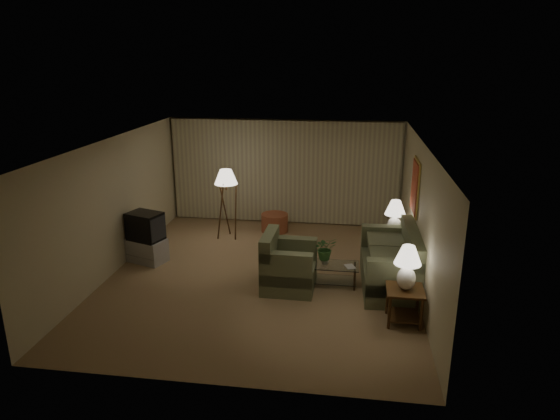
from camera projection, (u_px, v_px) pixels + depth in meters
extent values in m
plane|color=#9E7857|center=(261.00, 276.00, 10.02)|extent=(7.00, 7.00, 0.00)
cube|color=beige|center=(285.00, 171.00, 12.93)|extent=(6.00, 0.04, 2.70)
cube|color=beige|center=(114.00, 205.00, 10.03)|extent=(0.04, 7.00, 2.70)
cube|color=beige|center=(420.00, 219.00, 9.21)|extent=(0.04, 7.00, 2.70)
cube|color=white|center=(260.00, 142.00, 9.22)|extent=(6.00, 7.00, 0.04)
cube|color=beige|center=(284.00, 172.00, 12.85)|extent=(5.85, 0.12, 2.65)
cube|color=gold|center=(416.00, 187.00, 9.85)|extent=(0.03, 0.90, 1.10)
cube|color=maroon|center=(414.00, 187.00, 9.86)|extent=(0.02, 0.80, 1.00)
cube|color=#6E7552|center=(389.00, 274.00, 9.53)|extent=(2.07, 1.13, 0.47)
cube|color=#6E7552|center=(289.00, 277.00, 9.46)|extent=(1.05, 1.00, 0.45)
cube|color=#39220F|center=(405.00, 290.00, 8.13)|extent=(0.60, 0.60, 0.04)
cube|color=#39220F|center=(403.00, 315.00, 8.27)|extent=(0.51, 0.51, 0.02)
cylinder|color=#39220F|center=(389.00, 313.00, 8.02)|extent=(0.05, 0.05, 0.56)
cylinder|color=#39220F|center=(387.00, 299.00, 8.49)|extent=(0.05, 0.05, 0.56)
cylinder|color=#39220F|center=(421.00, 315.00, 7.95)|extent=(0.05, 0.05, 0.56)
cylinder|color=#39220F|center=(418.00, 301.00, 8.42)|extent=(0.05, 0.05, 0.56)
cube|color=#39220F|center=(394.00, 235.00, 10.59)|extent=(0.52, 0.44, 0.04)
cube|color=#39220F|center=(392.00, 255.00, 10.72)|extent=(0.44, 0.37, 0.02)
cylinder|color=#39220F|center=(383.00, 251.00, 10.55)|extent=(0.05, 0.05, 0.56)
cylinder|color=#39220F|center=(382.00, 245.00, 10.86)|extent=(0.05, 0.05, 0.56)
cylinder|color=#39220F|center=(403.00, 252.00, 10.49)|extent=(0.05, 0.05, 0.56)
cylinder|color=#39220F|center=(402.00, 246.00, 10.81)|extent=(0.05, 0.05, 0.56)
ellipsoid|color=white|center=(406.00, 278.00, 8.07)|extent=(0.31, 0.31, 0.38)
cylinder|color=white|center=(407.00, 265.00, 8.00)|extent=(0.03, 0.03, 0.09)
cone|color=#EEE1CB|center=(408.00, 255.00, 7.94)|extent=(0.44, 0.44, 0.31)
ellipsoid|color=white|center=(394.00, 226.00, 10.52)|extent=(0.31, 0.31, 0.38)
cylinder|color=white|center=(395.00, 215.00, 10.45)|extent=(0.03, 0.03, 0.09)
cone|color=#EEE1CB|center=(396.00, 208.00, 10.40)|extent=(0.44, 0.44, 0.31)
cube|color=silver|center=(333.00, 265.00, 9.53)|extent=(0.99, 0.54, 0.02)
cube|color=silver|center=(332.00, 280.00, 9.62)|extent=(0.92, 0.47, 0.01)
cylinder|color=#3F2C19|center=(309.00, 278.00, 9.46)|extent=(0.04, 0.04, 0.40)
cylinder|color=#3F2C19|center=(311.00, 269.00, 9.84)|extent=(0.04, 0.04, 0.40)
cylinder|color=#3F2C19|center=(355.00, 281.00, 9.34)|extent=(0.04, 0.04, 0.40)
cylinder|color=#3F2C19|center=(355.00, 272.00, 9.72)|extent=(0.04, 0.04, 0.40)
cube|color=#A1A1A3|center=(147.00, 250.00, 10.66)|extent=(1.09, 0.98, 0.50)
cube|color=black|center=(145.00, 226.00, 10.50)|extent=(0.99, 0.92, 0.59)
cylinder|color=#39220F|center=(226.00, 185.00, 11.73)|extent=(0.04, 0.04, 0.24)
cone|color=#EEE1CB|center=(226.00, 177.00, 11.67)|extent=(0.55, 0.55, 0.34)
cylinder|color=#AD513A|center=(275.00, 223.00, 12.50)|extent=(0.83, 0.83, 0.45)
imported|color=white|center=(325.00, 261.00, 9.52)|extent=(0.19, 0.19, 0.15)
imported|color=#32652D|center=(325.00, 246.00, 9.43)|extent=(0.51, 0.48, 0.46)
imported|color=olive|center=(346.00, 267.00, 9.40)|extent=(0.24, 0.28, 0.02)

